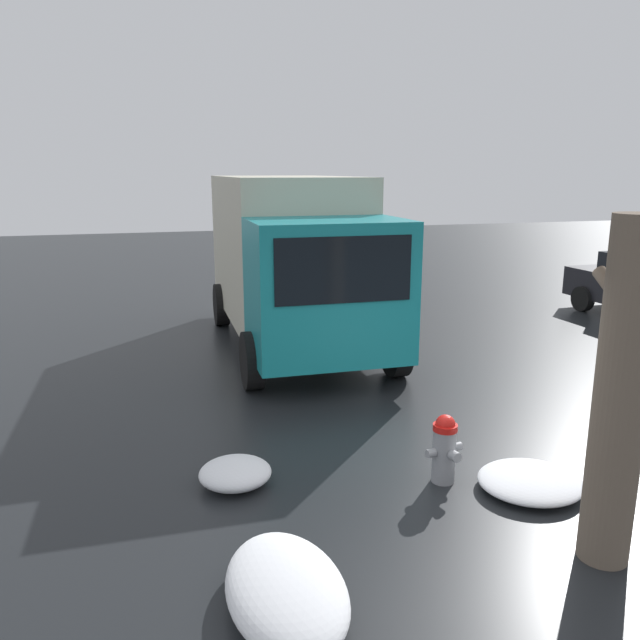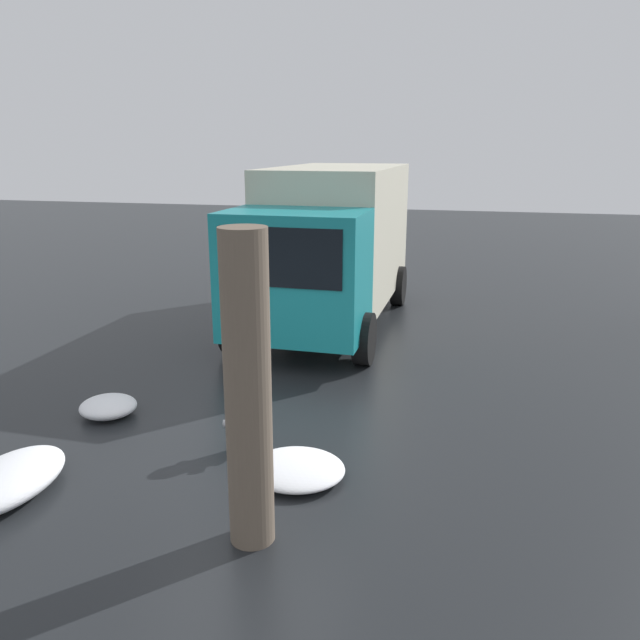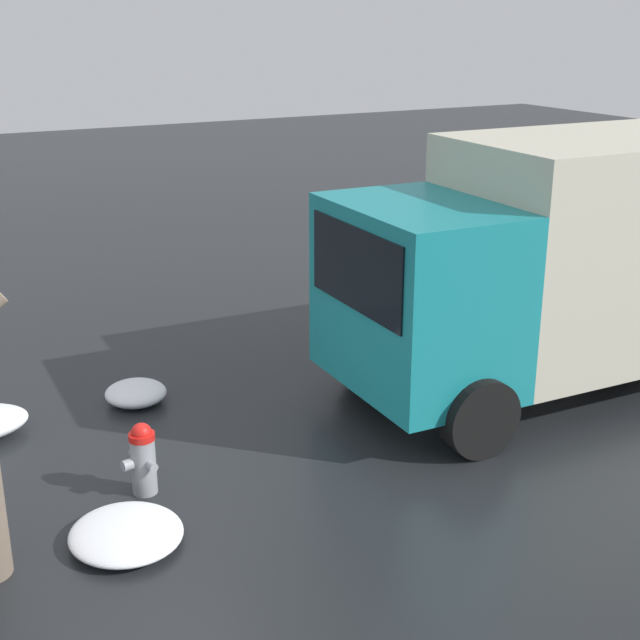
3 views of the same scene
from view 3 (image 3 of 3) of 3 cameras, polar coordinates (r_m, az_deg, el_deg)
The scene contains 5 objects.
ground_plane at distance 9.35m, azimuth -11.10°, elevation -10.75°, with size 60.00×60.00×0.00m, color black.
fire_hydrant at distance 9.16m, azimuth -11.28°, elevation -8.63°, with size 0.36×0.46×0.77m.
delivery_truck at distance 11.74m, azimuth 16.59°, elevation 4.11°, with size 6.40×2.75×3.18m.
snow_pile_curbside at distance 11.30m, azimuth -11.71°, elevation -4.60°, with size 0.75×0.78×0.27m.
snow_pile_by_tree at distance 8.55m, azimuth -12.30°, elevation -13.21°, with size 1.03×1.11×0.19m.
Camera 3 is at (-2.14, -7.86, 4.60)m, focal length 50.00 mm.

